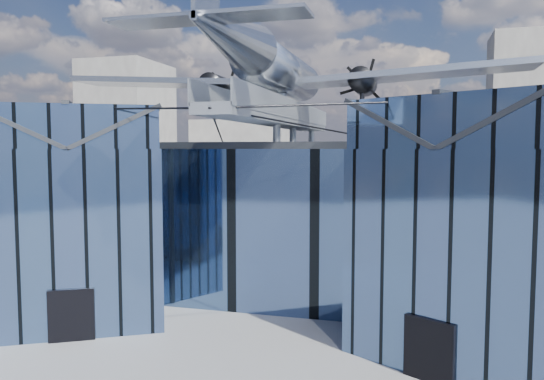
# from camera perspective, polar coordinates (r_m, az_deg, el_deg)

# --- Properties ---
(ground_plane) EXTENTS (120.00, 120.00, 0.00)m
(ground_plane) POSITION_cam_1_polar(r_m,az_deg,el_deg) (29.24, -1.09, -14.52)
(ground_plane) COLOR gray
(museum) EXTENTS (32.88, 24.50, 17.60)m
(museum) POSITION_cam_1_polar(r_m,az_deg,el_deg) (33.49, 1.77, -2.34)
(museum) COLOR #445E8A
(museum) RESTS_ON ground
(bg_towers) EXTENTS (77.00, 24.50, 26.00)m
(bg_towers) POSITION_cam_1_polar(r_m,az_deg,el_deg) (77.23, 10.85, 4.77)
(bg_towers) COLOR gray
(bg_towers) RESTS_ON ground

